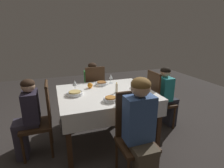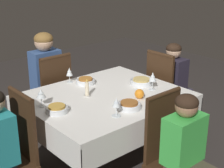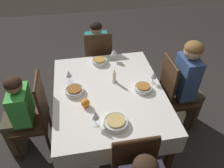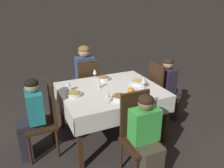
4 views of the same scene
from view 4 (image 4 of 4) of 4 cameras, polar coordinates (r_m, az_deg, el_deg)
ground_plane at (r=3.33m, az=-0.37°, el=-13.01°), size 8.00×8.00×0.00m
dining_table at (r=3.00m, az=-0.40°, el=-2.69°), size 1.34×1.11×0.74m
chair_south at (r=3.70m, az=-6.42°, el=-0.28°), size 0.38×0.38×0.97m
chair_west at (r=3.53m, az=12.46°, el=-1.77°), size 0.38×0.38×0.97m
chair_north at (r=2.47m, az=6.94°, el=-12.46°), size 0.38×0.38×0.97m
chair_east at (r=2.86m, az=-17.05°, el=-8.19°), size 0.38×0.38×0.97m
person_adult_denim at (r=3.78m, az=-7.25°, el=2.53°), size 0.30×0.34×1.17m
person_child_dark at (r=3.61m, az=14.61°, el=-0.59°), size 0.33×0.30×1.04m
person_child_green at (r=2.34m, az=9.11°, el=-13.68°), size 0.30×0.33×1.02m
person_child_teal at (r=2.83m, az=-20.44°, el=-7.86°), size 0.33×0.30×1.04m
bowl_south at (r=3.28m, az=-2.16°, el=1.52°), size 0.18×0.18×0.06m
wine_glass_south at (r=3.33m, az=-4.53°, el=3.19°), size 0.06×0.06×0.15m
bowl_west at (r=3.14m, az=7.04°, el=0.46°), size 0.22×0.22×0.06m
wine_glass_west at (r=2.96m, az=8.32°, el=0.95°), size 0.07×0.07×0.17m
bowl_north at (r=2.66m, az=1.95°, el=-3.42°), size 0.20×0.20×0.06m
wine_glass_north at (r=2.53m, az=-1.15°, el=-2.86°), size 0.07×0.07×0.15m
bowl_east at (r=2.79m, az=-9.83°, el=-2.57°), size 0.18×0.18×0.06m
wine_glass_east at (r=2.91m, az=-11.49°, el=0.09°), size 0.08×0.08×0.15m
candle_centerpiece at (r=2.97m, az=-3.44°, el=-0.04°), size 0.06×0.06×0.16m
orange_fruit at (r=2.82m, az=4.92°, el=-1.68°), size 0.08×0.08×0.08m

